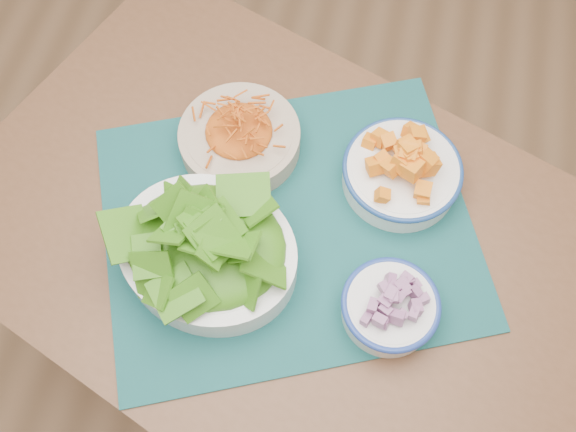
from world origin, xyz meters
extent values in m
plane|color=#9D704B|center=(0.00, 0.00, 0.00)|extent=(4.00, 4.00, 0.00)
cube|color=brown|center=(0.30, -0.17, 0.73)|extent=(1.29, 1.08, 0.04)
cylinder|color=brown|center=(-0.27, -0.28, 0.35)|extent=(0.06, 0.06, 0.71)
cylinder|color=brown|center=(-0.04, 0.29, 0.35)|extent=(0.06, 0.06, 0.71)
cylinder|color=brown|center=(0.86, -0.06, 0.35)|extent=(0.06, 0.06, 0.71)
cube|color=#0C3435|center=(0.30, -0.15, 0.75)|extent=(0.74, 0.69, 0.00)
cylinder|color=#BEA78D|center=(0.19, -0.02, 0.78)|extent=(0.24, 0.24, 0.05)
ellipsoid|color=orange|center=(0.19, -0.02, 0.81)|extent=(0.18, 0.18, 0.03)
cylinder|color=white|center=(0.47, -0.03, 0.78)|extent=(0.21, 0.21, 0.05)
torus|color=navy|center=(0.47, -0.03, 0.80)|extent=(0.20, 0.20, 0.01)
ellipsoid|color=orange|center=(0.47, -0.03, 0.82)|extent=(0.17, 0.17, 0.04)
ellipsoid|color=#24660B|center=(0.19, -0.24, 0.85)|extent=(0.25, 0.21, 0.07)
cylinder|color=white|center=(0.48, -0.26, 0.78)|extent=(0.17, 0.17, 0.05)
torus|color=#213C97|center=(0.48, -0.26, 0.80)|extent=(0.15, 0.15, 0.01)
ellipsoid|color=#69114F|center=(0.48, -0.26, 0.82)|extent=(0.12, 0.12, 0.03)
camera|label=1|loc=(0.39, -0.58, 1.71)|focal=40.00mm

